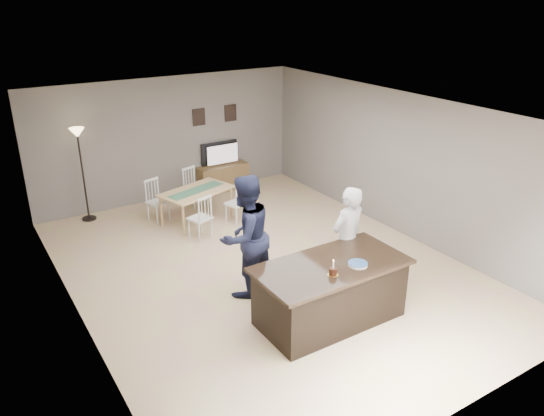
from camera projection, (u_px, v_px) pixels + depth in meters
floor at (264, 268)px, 9.03m from camera, size 8.00×8.00×0.00m
room_shell at (263, 175)px, 8.39m from camera, size 8.00×8.00×8.00m
kitchen_island at (330, 292)px, 7.45m from camera, size 2.15×1.10×0.90m
tv_console at (223, 177)px, 12.45m from camera, size 1.20×0.40×0.60m
television at (221, 154)px, 12.29m from camera, size 0.91×0.12×0.53m
tv_screen_glow at (223, 154)px, 12.23m from camera, size 0.78×0.00×0.78m
picture_frames at (215, 115)px, 12.03m from camera, size 1.10×0.02×0.38m
doorway at (128, 329)px, 5.27m from camera, size 0.00×2.10×2.65m
woman at (347, 240)px, 8.09m from camera, size 0.66×0.47×1.71m
man at (245, 236)px, 7.95m from camera, size 1.09×0.94×1.92m
birthday_cake at (333, 271)px, 6.98m from camera, size 0.14×0.14×0.22m
plate_stack at (358, 264)px, 7.23m from camera, size 0.27×0.27×0.04m
dining_table at (196, 196)px, 10.64m from camera, size 1.78×1.94×0.87m
floor_lamp at (79, 150)px, 10.37m from camera, size 0.29×0.29×1.92m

